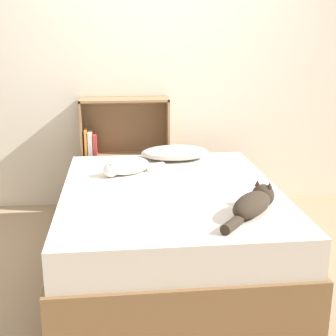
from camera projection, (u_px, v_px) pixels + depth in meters
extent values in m
plane|color=#997F60|center=(170.00, 262.00, 3.34)|extent=(8.00, 8.00, 0.00)
cube|color=silver|center=(154.00, 70.00, 4.23)|extent=(8.00, 0.06, 2.50)
cube|color=brown|center=(170.00, 241.00, 3.29)|extent=(1.50, 1.88, 0.32)
cube|color=beige|center=(170.00, 204.00, 3.21)|extent=(1.45, 1.82, 0.23)
ellipsoid|color=beige|center=(175.00, 153.00, 3.88)|extent=(0.56, 0.34, 0.11)
ellipsoid|color=white|center=(128.00, 166.00, 3.46)|extent=(0.37, 0.27, 0.13)
sphere|color=white|center=(111.00, 170.00, 3.40)|extent=(0.11, 0.11, 0.11)
cone|color=white|center=(112.00, 162.00, 3.36)|extent=(0.04, 0.04, 0.03)
cone|color=white|center=(109.00, 160.00, 3.41)|extent=(0.04, 0.04, 0.03)
cylinder|color=white|center=(155.00, 167.00, 3.58)|extent=(0.16, 0.11, 0.06)
ellipsoid|color=#33281E|center=(252.00, 204.00, 2.69)|extent=(0.37, 0.40, 0.13)
sphere|color=#33281E|center=(263.00, 195.00, 2.82)|extent=(0.14, 0.14, 0.14)
cone|color=#33281E|center=(258.00, 183.00, 2.82)|extent=(0.04, 0.04, 0.03)
cone|color=#33281E|center=(270.00, 185.00, 2.78)|extent=(0.04, 0.04, 0.03)
cylinder|color=#33281E|center=(232.00, 225.00, 2.50)|extent=(0.16, 0.17, 0.06)
cube|color=#8E6B47|center=(83.00, 156.00, 4.21)|extent=(0.02, 0.26, 1.02)
cube|color=#8E6B47|center=(167.00, 153.00, 4.29)|extent=(0.02, 0.26, 1.02)
cube|color=#8E6B47|center=(127.00, 206.00, 4.39)|extent=(0.78, 0.26, 0.02)
cube|color=#8E6B47|center=(124.00, 100.00, 4.11)|extent=(0.78, 0.26, 0.02)
cube|color=#8E6B47|center=(126.00, 154.00, 4.25)|extent=(0.74, 0.26, 0.02)
cube|color=#8E6B47|center=(125.00, 151.00, 4.36)|extent=(0.78, 0.02, 1.02)
cube|color=orange|center=(86.00, 143.00, 4.14)|extent=(0.02, 0.16, 0.24)
cube|color=beige|center=(90.00, 144.00, 4.14)|extent=(0.04, 0.16, 0.21)
cube|color=#B7332D|center=(95.00, 145.00, 4.15)|extent=(0.03, 0.16, 0.20)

